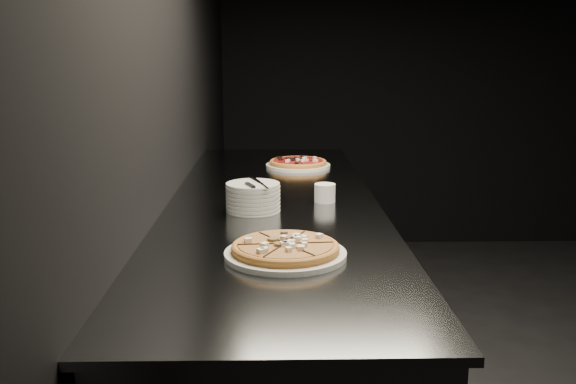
{
  "coord_description": "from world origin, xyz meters",
  "views": [
    {
      "loc": [
        -2.13,
        -2.24,
        1.44
      ],
      "look_at": [
        -2.08,
        -0.15,
        0.98
      ],
      "focal_mm": 40.0,
      "sensor_mm": 36.0,
      "label": 1
    }
  ],
  "objects_px": {
    "cutlery": "(255,183)",
    "ramekin": "(325,192)",
    "pizza_mushroom": "(285,250)",
    "plate_stack": "(253,197)",
    "pizza_tomato": "(298,163)",
    "counter": "(274,319)"
  },
  "relations": [
    {
      "from": "pizza_tomato",
      "to": "counter",
      "type": "bearing_deg",
      "value": -99.73
    },
    {
      "from": "counter",
      "to": "cutlery",
      "type": "relative_size",
      "value": 12.76
    },
    {
      "from": "counter",
      "to": "plate_stack",
      "type": "bearing_deg",
      "value": -113.77
    },
    {
      "from": "pizza_mushroom",
      "to": "ramekin",
      "type": "relative_size",
      "value": 4.28
    },
    {
      "from": "plate_stack",
      "to": "pizza_mushroom",
      "type": "bearing_deg",
      "value": -78.79
    },
    {
      "from": "ramekin",
      "to": "pizza_mushroom",
      "type": "bearing_deg",
      "value": -103.66
    },
    {
      "from": "pizza_mushroom",
      "to": "plate_stack",
      "type": "relative_size",
      "value": 1.77
    },
    {
      "from": "counter",
      "to": "pizza_mushroom",
      "type": "distance_m",
      "value": 0.81
    },
    {
      "from": "pizza_mushroom",
      "to": "cutlery",
      "type": "relative_size",
      "value": 1.66
    },
    {
      "from": "counter",
      "to": "cutlery",
      "type": "distance_m",
      "value": 0.58
    },
    {
      "from": "pizza_tomato",
      "to": "cutlery",
      "type": "bearing_deg",
      "value": -101.81
    },
    {
      "from": "cutlery",
      "to": "ramekin",
      "type": "height_order",
      "value": "cutlery"
    },
    {
      "from": "pizza_tomato",
      "to": "plate_stack",
      "type": "relative_size",
      "value": 1.91
    },
    {
      "from": "pizza_mushroom",
      "to": "ramekin",
      "type": "height_order",
      "value": "ramekin"
    },
    {
      "from": "cutlery",
      "to": "plate_stack",
      "type": "bearing_deg",
      "value": 96.31
    },
    {
      "from": "counter",
      "to": "cutlery",
      "type": "height_order",
      "value": "cutlery"
    },
    {
      "from": "cutlery",
      "to": "pizza_tomato",
      "type": "bearing_deg",
      "value": 56.87
    },
    {
      "from": "pizza_tomato",
      "to": "pizza_mushroom",
      "type": "bearing_deg",
      "value": -93.57
    },
    {
      "from": "pizza_mushroom",
      "to": "pizza_tomato",
      "type": "height_order",
      "value": "pizza_mushroom"
    },
    {
      "from": "counter",
      "to": "ramekin",
      "type": "xyz_separation_m",
      "value": [
        0.18,
        -0.03,
        0.49
      ]
    },
    {
      "from": "pizza_tomato",
      "to": "ramekin",
      "type": "bearing_deg",
      "value": -84.38
    },
    {
      "from": "pizza_tomato",
      "to": "plate_stack",
      "type": "bearing_deg",
      "value": -102.48
    }
  ]
}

